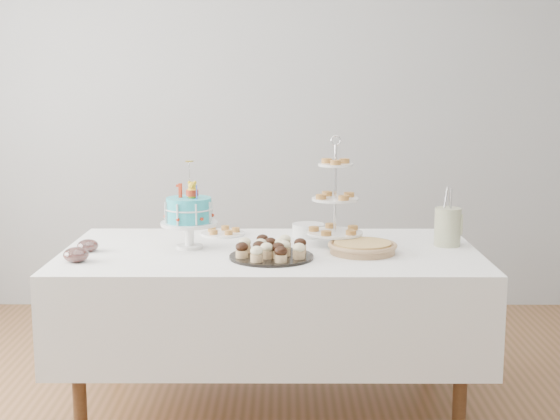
{
  "coord_description": "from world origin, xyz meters",
  "views": [
    {
      "loc": [
        0.05,
        -3.24,
        1.56
      ],
      "look_at": [
        0.04,
        0.3,
        0.96
      ],
      "focal_mm": 50.0,
      "sensor_mm": 36.0,
      "label": 1
    }
  ],
  "objects_px": {
    "cupcake_tray": "(271,249)",
    "utensil_pitcher": "(448,225)",
    "pastry_plate": "(223,232)",
    "jam_bowl_a": "(76,255)",
    "pie": "(362,247)",
    "jam_bowl_b": "(88,246)",
    "table": "(271,297)",
    "plate_stack": "(308,230)",
    "birthday_cake": "(189,225)",
    "tiered_stand": "(335,200)"
  },
  "relations": [
    {
      "from": "birthday_cake",
      "to": "pie",
      "type": "bearing_deg",
      "value": 14.13
    },
    {
      "from": "tiered_stand",
      "to": "utensil_pitcher",
      "type": "relative_size",
      "value": 1.88
    },
    {
      "from": "jam_bowl_a",
      "to": "tiered_stand",
      "type": "bearing_deg",
      "value": 17.33
    },
    {
      "from": "birthday_cake",
      "to": "plate_stack",
      "type": "bearing_deg",
      "value": 47.73
    },
    {
      "from": "plate_stack",
      "to": "jam_bowl_a",
      "type": "bearing_deg",
      "value": -151.42
    },
    {
      "from": "cupcake_tray",
      "to": "pastry_plate",
      "type": "height_order",
      "value": "cupcake_tray"
    },
    {
      "from": "cupcake_tray",
      "to": "tiered_stand",
      "type": "bearing_deg",
      "value": 43.43
    },
    {
      "from": "jam_bowl_a",
      "to": "pie",
      "type": "bearing_deg",
      "value": 8.01
    },
    {
      "from": "pie",
      "to": "jam_bowl_a",
      "type": "height_order",
      "value": "jam_bowl_a"
    },
    {
      "from": "plate_stack",
      "to": "jam_bowl_b",
      "type": "bearing_deg",
      "value": -161.03
    },
    {
      "from": "table",
      "to": "birthday_cake",
      "type": "relative_size",
      "value": 4.69
    },
    {
      "from": "pie",
      "to": "plate_stack",
      "type": "bearing_deg",
      "value": 121.47
    },
    {
      "from": "jam_bowl_b",
      "to": "pastry_plate",
      "type": "bearing_deg",
      "value": 33.65
    },
    {
      "from": "tiered_stand",
      "to": "plate_stack",
      "type": "relative_size",
      "value": 3.22
    },
    {
      "from": "pastry_plate",
      "to": "jam_bowl_a",
      "type": "xyz_separation_m",
      "value": [
        -0.59,
        -0.6,
        0.02
      ]
    },
    {
      "from": "tiered_stand",
      "to": "pie",
      "type": "bearing_deg",
      "value": -57.53
    },
    {
      "from": "tiered_stand",
      "to": "jam_bowl_b",
      "type": "relative_size",
      "value": 5.43
    },
    {
      "from": "pie",
      "to": "jam_bowl_b",
      "type": "bearing_deg",
      "value": 178.68
    },
    {
      "from": "utensil_pitcher",
      "to": "cupcake_tray",
      "type": "bearing_deg",
      "value": -141.7
    },
    {
      "from": "table",
      "to": "tiered_stand",
      "type": "bearing_deg",
      "value": 19.29
    },
    {
      "from": "plate_stack",
      "to": "jam_bowl_a",
      "type": "relative_size",
      "value": 1.47
    },
    {
      "from": "plate_stack",
      "to": "tiered_stand",
      "type": "bearing_deg",
      "value": -59.45
    },
    {
      "from": "jam_bowl_a",
      "to": "utensil_pitcher",
      "type": "distance_m",
      "value": 1.72
    },
    {
      "from": "tiered_stand",
      "to": "jam_bowl_b",
      "type": "xyz_separation_m",
      "value": [
        -1.15,
        -0.15,
        -0.19
      ]
    },
    {
      "from": "cupcake_tray",
      "to": "jam_bowl_a",
      "type": "xyz_separation_m",
      "value": [
        -0.85,
        -0.07,
        -0.01
      ]
    },
    {
      "from": "jam_bowl_a",
      "to": "jam_bowl_b",
      "type": "xyz_separation_m",
      "value": [
        -0.0,
        0.21,
        -0.0
      ]
    },
    {
      "from": "cupcake_tray",
      "to": "tiered_stand",
      "type": "xyz_separation_m",
      "value": [
        0.3,
        0.28,
        0.18
      ]
    },
    {
      "from": "birthday_cake",
      "to": "pie",
      "type": "xyz_separation_m",
      "value": [
        0.8,
        -0.1,
        -0.08
      ]
    },
    {
      "from": "pastry_plate",
      "to": "jam_bowl_a",
      "type": "height_order",
      "value": "jam_bowl_a"
    },
    {
      "from": "pastry_plate",
      "to": "plate_stack",
      "type": "bearing_deg",
      "value": -5.48
    },
    {
      "from": "pie",
      "to": "jam_bowl_a",
      "type": "bearing_deg",
      "value": -171.99
    },
    {
      "from": "pastry_plate",
      "to": "jam_bowl_b",
      "type": "xyz_separation_m",
      "value": [
        -0.59,
        -0.39,
        0.01
      ]
    },
    {
      "from": "table",
      "to": "jam_bowl_b",
      "type": "relative_size",
      "value": 19.92
    },
    {
      "from": "pastry_plate",
      "to": "table",
      "type": "bearing_deg",
      "value": -54.77
    },
    {
      "from": "tiered_stand",
      "to": "jam_bowl_a",
      "type": "height_order",
      "value": "tiered_stand"
    },
    {
      "from": "birthday_cake",
      "to": "jam_bowl_b",
      "type": "bearing_deg",
      "value": -150.12
    },
    {
      "from": "birthday_cake",
      "to": "tiered_stand",
      "type": "height_order",
      "value": "tiered_stand"
    },
    {
      "from": "jam_bowl_b",
      "to": "plate_stack",
      "type": "bearing_deg",
      "value": 18.97
    },
    {
      "from": "table",
      "to": "plate_stack",
      "type": "bearing_deg",
      "value": 58.85
    },
    {
      "from": "table",
      "to": "tiered_stand",
      "type": "distance_m",
      "value": 0.55
    },
    {
      "from": "birthday_cake",
      "to": "pie",
      "type": "distance_m",
      "value": 0.81
    },
    {
      "from": "table",
      "to": "tiered_stand",
      "type": "xyz_separation_m",
      "value": [
        0.31,
        0.11,
        0.45
      ]
    },
    {
      "from": "pastry_plate",
      "to": "pie",
      "type": "bearing_deg",
      "value": -32.39
    },
    {
      "from": "jam_bowl_a",
      "to": "utensil_pitcher",
      "type": "height_order",
      "value": "utensil_pitcher"
    },
    {
      "from": "cupcake_tray",
      "to": "utensil_pitcher",
      "type": "distance_m",
      "value": 0.88
    },
    {
      "from": "pie",
      "to": "table",
      "type": "bearing_deg",
      "value": 170.11
    },
    {
      "from": "birthday_cake",
      "to": "utensil_pitcher",
      "type": "xyz_separation_m",
      "value": [
        1.22,
        0.06,
        -0.01
      ]
    },
    {
      "from": "birthday_cake",
      "to": "plate_stack",
      "type": "height_order",
      "value": "birthday_cake"
    },
    {
      "from": "cupcake_tray",
      "to": "tiered_stand",
      "type": "distance_m",
      "value": 0.45
    },
    {
      "from": "plate_stack",
      "to": "jam_bowl_b",
      "type": "distance_m",
      "value": 1.09
    }
  ]
}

